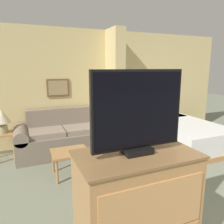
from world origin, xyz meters
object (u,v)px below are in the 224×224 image
at_px(couch, 64,137).
at_px(tv_dresser, 136,211).
at_px(table_lamp, 2,118).
at_px(tv, 138,113).
at_px(coffee_table, 70,154).
at_px(bed, 183,134).

height_order(couch, tv_dresser, tv_dresser).
height_order(table_lamp, tv, tv).
relative_size(couch, coffee_table, 3.24).
bearing_deg(bed, couch, 166.78).
xyz_separation_m(couch, coffee_table, (-0.09, -1.04, 0.03)).
bearing_deg(table_lamp, tv_dresser, -67.99).
distance_m(couch, bed, 2.69).
height_order(table_lamp, tv_dresser, tv_dresser).
distance_m(couch, coffee_table, 1.04).
bearing_deg(tv_dresser, coffee_table, 95.29).
relative_size(tv, bed, 0.39).
distance_m(coffee_table, tv, 2.17).
bearing_deg(table_lamp, coffee_table, -46.78).
bearing_deg(tv, tv_dresser, -90.00).
height_order(tv_dresser, tv, tv).
height_order(couch, tv, tv).
relative_size(table_lamp, tv_dresser, 0.43).
bearing_deg(coffee_table, tv_dresser, -84.71).
distance_m(table_lamp, tv_dresser, 3.24).
distance_m(coffee_table, bed, 2.74).
relative_size(coffee_table, table_lamp, 1.29).
bearing_deg(bed, tv, -137.53).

